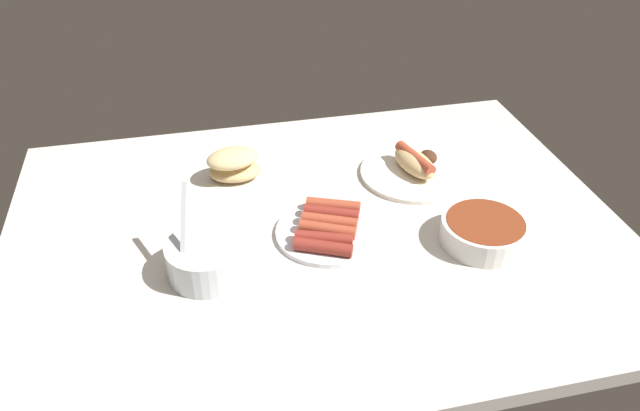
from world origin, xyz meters
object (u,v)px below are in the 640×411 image
plate_hotdog_assembled (415,168)px  plate_sausages (328,229)px  bowl_chili (484,231)px  bowl_coleslaw (206,258)px  bread_stack (234,165)px

plate_hotdog_assembled → plate_sausages: plate_hotdog_assembled is taller
plate_hotdog_assembled → bowl_chili: size_ratio=1.45×
bowl_coleslaw → bread_stack: 31.04cm
bowl_chili → plate_sausages: (28.00, -8.66, -1.37)cm
bread_stack → bowl_chili: (-43.40, 32.44, -0.91)cm
bowl_chili → bowl_coleslaw: bearing=-2.8°
bowl_chili → plate_sausages: size_ratio=0.80×
bowl_coleslaw → bread_stack: (-8.10, -29.96, 0.01)cm
bowl_chili → plate_hotdog_assembled: bearing=-79.9°
plate_hotdog_assembled → bowl_coleslaw: (46.97, 22.90, 1.83)cm
plate_hotdog_assembled → bowl_coleslaw: bearing=26.0°
bowl_chili → plate_sausages: bearing=-17.2°
plate_sausages → bowl_chili: bearing=162.8°
bowl_coleslaw → bowl_chili: bearing=177.2°
plate_hotdog_assembled → bowl_chili: 25.79cm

